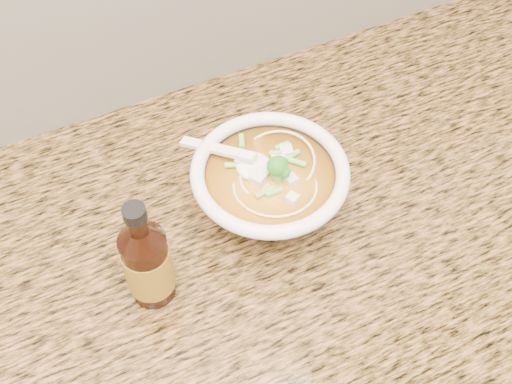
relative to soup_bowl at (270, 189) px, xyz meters
name	(u,v)px	position (x,y,z in m)	size (l,w,h in m)	color
counter_slab	(93,308)	(-0.26, -0.03, -0.07)	(4.00, 0.68, 0.04)	brown
soup_bowl	(270,189)	(0.00, 0.00, 0.00)	(0.21, 0.21, 0.11)	white
hot_sauce_bottle	(147,263)	(-0.19, -0.05, 0.02)	(0.06, 0.06, 0.18)	black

